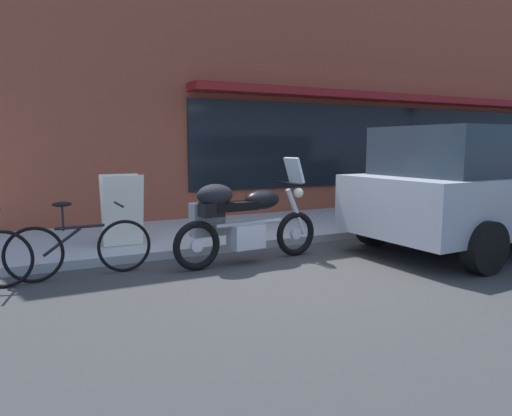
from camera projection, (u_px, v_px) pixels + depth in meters
ground_plane at (290, 265)px, 6.08m from camera, size 80.00×80.00×0.00m
storefront_building at (495, 69)px, 12.87m from camera, size 25.60×0.90×7.47m
touring_motorcycle at (239, 219)px, 6.12m from camera, size 2.15×0.62×1.39m
parked_bicycle at (80, 247)px, 5.50m from camera, size 1.66×0.48×0.92m
parked_minivan at (492, 185)px, 7.08m from camera, size 4.79×2.27×1.81m
sandwich_board_sign at (122, 210)px, 6.66m from camera, size 0.55×0.43×1.02m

